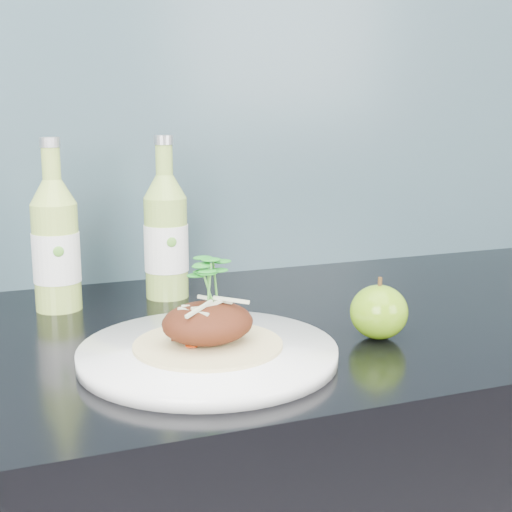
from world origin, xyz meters
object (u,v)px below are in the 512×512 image
object	(u,v)px
dinner_plate	(208,353)
cider_bottle_left	(56,246)
cider_bottle_right	(166,237)
green_apple	(379,312)

from	to	relation	value
dinner_plate	cider_bottle_left	size ratio (longest dim) A/B	1.44
dinner_plate	cider_bottle_right	xyz separation A→B (m)	(0.03, 0.28, 0.08)
dinner_plate	cider_bottle_right	bearing A→B (deg)	84.86
dinner_plate	cider_bottle_right	world-z (taller)	cider_bottle_right
dinner_plate	cider_bottle_right	distance (m)	0.29
dinner_plate	cider_bottle_left	xyz separation A→B (m)	(-0.13, 0.27, 0.08)
cider_bottle_right	green_apple	bearing A→B (deg)	-31.23
green_apple	cider_bottle_left	xyz separation A→B (m)	(-0.35, 0.27, 0.06)
cider_bottle_left	dinner_plate	bearing A→B (deg)	-77.12
green_apple	cider_bottle_right	distance (m)	0.34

